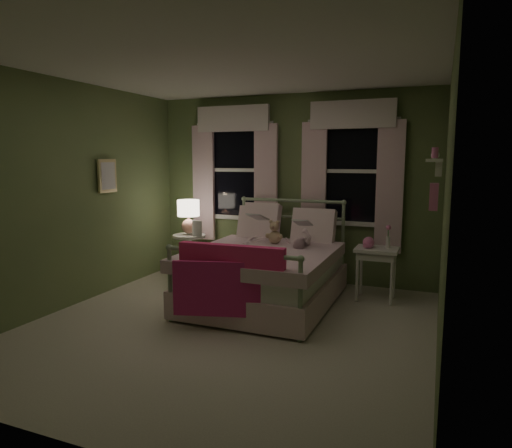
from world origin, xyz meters
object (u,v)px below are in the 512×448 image
at_px(bed, 266,272).
at_px(nightstand_left, 189,251).
at_px(child_left, 258,222).
at_px(table_lamp, 188,213).
at_px(nightstand_right, 377,256).
at_px(child_right, 300,221).
at_px(teddy_bear, 275,234).

xyz_separation_m(bed, nightstand_left, (-1.39, 0.57, 0.04)).
xyz_separation_m(child_left, table_lamp, (-1.11, 0.14, 0.05)).
xyz_separation_m(bed, child_left, (-0.27, 0.43, 0.53)).
height_order(child_left, nightstand_right, child_left).
bearing_deg(nightstand_right, table_lamp, -179.71).
bearing_deg(nightstand_left, child_left, -7.13).
bearing_deg(child_right, child_left, -10.93).
bearing_deg(table_lamp, child_right, -4.76).
relative_size(bed, nightstand_right, 3.18).
xyz_separation_m(child_left, teddy_bear, (0.28, -0.16, -0.11)).
relative_size(bed, table_lamp, 4.28).
bearing_deg(teddy_bear, nightstand_left, 167.94).
bearing_deg(table_lamp, teddy_bear, -12.06).
distance_m(bed, nightstand_right, 1.35).
height_order(teddy_bear, nightstand_right, teddy_bear).
bearing_deg(teddy_bear, bed, -91.15).
bearing_deg(nightstand_right, nightstand_left, -179.71).
distance_m(nightstand_left, table_lamp, 0.54).
distance_m(bed, child_right, 0.77).
distance_m(child_left, table_lamp, 1.12).
xyz_separation_m(bed, table_lamp, (-1.39, 0.57, 0.58)).
distance_m(nightstand_left, nightstand_right, 2.59).
bearing_deg(bed, table_lamp, 157.60).
relative_size(teddy_bear, nightstand_right, 0.47).
distance_m(child_right, nightstand_left, 1.76).
bearing_deg(nightstand_right, teddy_bear, -165.43).
bearing_deg(table_lamp, nightstand_left, 135.00).
bearing_deg(child_left, nightstand_right, -159.72).
bearing_deg(child_left, nightstand_left, 7.26).
height_order(teddy_bear, nightstand_left, teddy_bear).
bearing_deg(teddy_bear, table_lamp, 167.94).
height_order(child_left, table_lamp, child_left).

